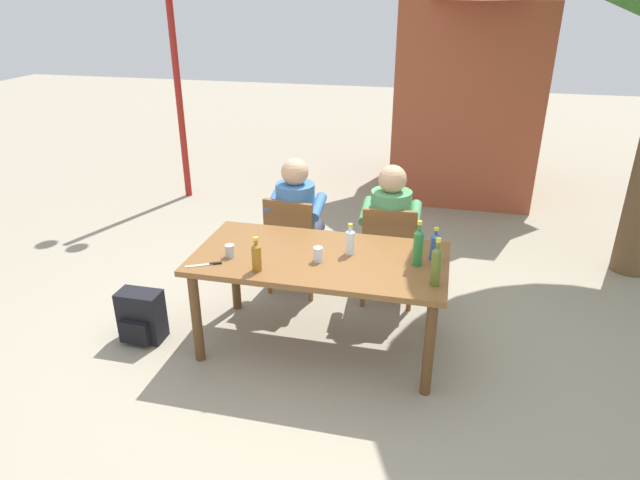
% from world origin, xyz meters
% --- Properties ---
extents(ground_plane, '(24.00, 24.00, 0.00)m').
position_xyz_m(ground_plane, '(0.00, 0.00, 0.00)').
color(ground_plane, gray).
extents(dining_table, '(1.74, 0.88, 0.73)m').
position_xyz_m(dining_table, '(0.00, 0.00, 0.65)').
color(dining_table, brown).
rests_on(dining_table, ground_plane).
extents(chair_far_left, '(0.49, 0.49, 0.87)m').
position_xyz_m(chair_far_left, '(-0.40, 0.74, 0.49)').
color(chair_far_left, brown).
rests_on(chair_far_left, ground_plane).
extents(chair_far_right, '(0.47, 0.47, 0.87)m').
position_xyz_m(chair_far_right, '(0.40, 0.74, 0.49)').
color(chair_far_right, brown).
rests_on(chair_far_right, ground_plane).
extents(person_in_white_shirt, '(0.47, 0.62, 1.18)m').
position_xyz_m(person_in_white_shirt, '(-0.39, 0.85, 0.66)').
color(person_in_white_shirt, '#3D70B2').
rests_on(person_in_white_shirt, ground_plane).
extents(person_in_plaid_shirt, '(0.47, 0.62, 1.18)m').
position_xyz_m(person_in_plaid_shirt, '(0.39, 0.85, 0.66)').
color(person_in_plaid_shirt, '#4C935B').
rests_on(person_in_plaid_shirt, ground_plane).
extents(bottle_blue, '(0.06, 0.06, 0.24)m').
position_xyz_m(bottle_blue, '(0.76, 0.12, 0.83)').
color(bottle_blue, '#2D56A3').
rests_on(bottle_blue, dining_table).
extents(bottle_amber, '(0.06, 0.06, 0.23)m').
position_xyz_m(bottle_amber, '(-0.35, -0.30, 0.83)').
color(bottle_amber, '#996019').
rests_on(bottle_amber, dining_table).
extents(bottle_green, '(0.06, 0.06, 0.31)m').
position_xyz_m(bottle_green, '(0.66, 0.02, 0.87)').
color(bottle_green, '#287A38').
rests_on(bottle_green, dining_table).
extents(bottle_olive, '(0.06, 0.06, 0.32)m').
position_xyz_m(bottle_olive, '(0.78, -0.23, 0.87)').
color(bottle_olive, '#566623').
rests_on(bottle_olive, dining_table).
extents(bottle_clear, '(0.06, 0.06, 0.22)m').
position_xyz_m(bottle_clear, '(0.19, 0.08, 0.83)').
color(bottle_clear, white).
rests_on(bottle_clear, dining_table).
extents(cup_glass, '(0.06, 0.06, 0.10)m').
position_xyz_m(cup_glass, '(0.01, -0.08, 0.78)').
color(cup_glass, silver).
rests_on(cup_glass, dining_table).
extents(cup_steel, '(0.07, 0.07, 0.09)m').
position_xyz_m(cup_steel, '(-0.60, -0.15, 0.78)').
color(cup_steel, '#B2B7BC').
rests_on(cup_steel, dining_table).
extents(table_knife, '(0.22, 0.13, 0.01)m').
position_xyz_m(table_knife, '(-0.70, -0.31, 0.74)').
color(table_knife, silver).
rests_on(table_knife, dining_table).
extents(backpack_by_near_side, '(0.32, 0.24, 0.39)m').
position_xyz_m(backpack_by_near_side, '(-1.31, -0.23, 0.19)').
color(backpack_by_near_side, black).
rests_on(backpack_by_near_side, ground_plane).
extents(brick_kiosk, '(1.90, 2.12, 2.85)m').
position_xyz_m(brick_kiosk, '(0.95, 3.99, 1.49)').
color(brick_kiosk, '#9E472D').
rests_on(brick_kiosk, ground_plane).
extents(lamp_post, '(0.56, 0.20, 3.10)m').
position_xyz_m(lamp_post, '(-2.39, 2.80, 2.17)').
color(lamp_post, maroon).
rests_on(lamp_post, ground_plane).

